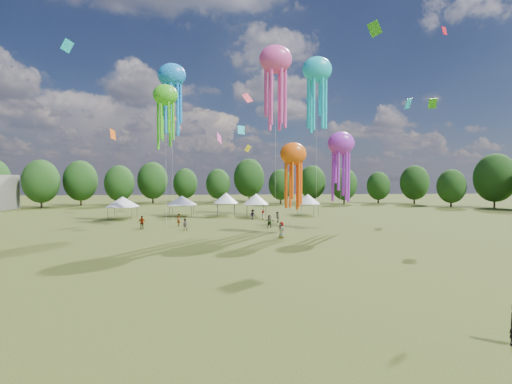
{
  "coord_description": "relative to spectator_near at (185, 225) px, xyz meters",
  "views": [
    {
      "loc": [
        -3.42,
        -14.73,
        7.07
      ],
      "look_at": [
        -0.69,
        15.0,
        6.0
      ],
      "focal_mm": 25.68,
      "sensor_mm": 36.0,
      "label": 1
    }
  ],
  "objects": [
    {
      "name": "show_kites",
      "position": [
        13.36,
        7.11,
        19.32
      ],
      "size": [
        29.24,
        22.52,
        28.9
      ],
      "color": "#4BDF24",
      "rests_on": "ground"
    },
    {
      "name": "festival_tents",
      "position": [
        3.33,
        18.49,
        2.34
      ],
      "size": [
        39.4,
        9.96,
        4.45
      ],
      "color": "#47474C",
      "rests_on": "ground"
    },
    {
      "name": "ground",
      "position": [
        8.58,
        -35.78,
        -0.83
      ],
      "size": [
        300.0,
        300.0,
        0.0
      ],
      "primitive_type": "plane",
      "color": "#384416",
      "rests_on": "ground"
    },
    {
      "name": "spectator_near",
      "position": [
        0.0,
        0.0,
        0.0
      ],
      "size": [
        0.83,
        0.66,
        1.66
      ],
      "primitive_type": "imported",
      "rotation": [
        0.0,
        0.0,
        3.18
      ],
      "color": "gray",
      "rests_on": "ground"
    },
    {
      "name": "spectators_far",
      "position": [
        8.46,
        4.38,
        0.08
      ],
      "size": [
        21.09,
        21.57,
        1.93
      ],
      "color": "gray",
      "rests_on": "ground"
    },
    {
      "name": "small_kites",
      "position": [
        8.8,
        6.87,
        28.38
      ],
      "size": [
        73.32,
        62.88,
        46.76
      ],
      "color": "#4BDF24",
      "rests_on": "ground"
    },
    {
      "name": "treeline",
      "position": [
        4.72,
        26.73,
        5.72
      ],
      "size": [
        201.57,
        95.24,
        13.43
      ],
      "color": "#38281C",
      "rests_on": "ground"
    }
  ]
}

